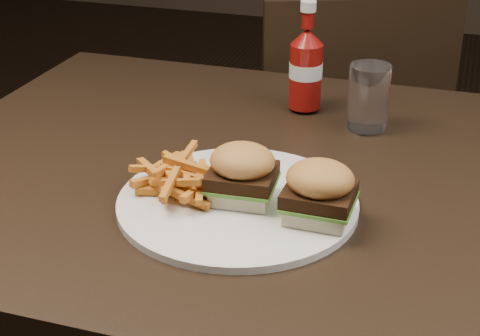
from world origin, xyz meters
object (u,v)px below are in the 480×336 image
(dining_table, at_px, (323,188))
(plate, at_px, (238,203))
(ketchup_bottle, at_px, (306,76))
(chair_far, at_px, (334,162))
(tumbler, at_px, (368,97))

(dining_table, xyz_separation_m, plate, (-0.09, -0.12, 0.03))
(dining_table, distance_m, ketchup_bottle, 0.26)
(chair_far, xyz_separation_m, tumbler, (0.13, -0.52, 0.38))
(ketchup_bottle, bearing_deg, dining_table, -70.44)
(tumbler, bearing_deg, chair_far, 104.60)
(plate, bearing_deg, ketchup_bottle, 89.05)
(chair_far, relative_size, tumbler, 4.10)
(chair_far, distance_m, tumbler, 0.65)
(ketchup_bottle, distance_m, tumbler, 0.12)
(dining_table, relative_size, chair_far, 2.88)
(dining_table, distance_m, tumbler, 0.20)
(chair_far, xyz_separation_m, plate, (0.02, -0.81, 0.33))
(ketchup_bottle, relative_size, tumbler, 1.06)
(dining_table, height_order, plate, plate)
(plate, distance_m, ketchup_bottle, 0.35)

